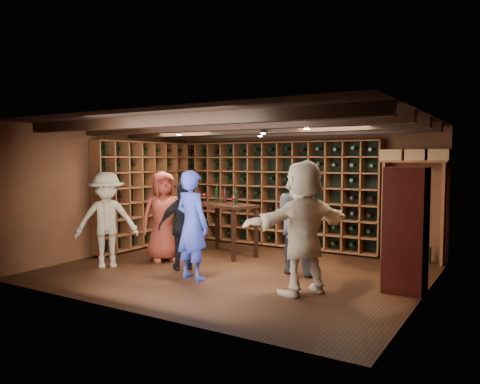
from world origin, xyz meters
The scene contains 13 objects.
ground centered at (0.00, 0.00, 0.00)m, with size 6.00×6.00×0.00m, color black.
room_shell centered at (0.00, 0.05, 2.42)m, with size 6.00×6.00×6.00m.
wine_rack_back centered at (-0.52, 2.33, 1.15)m, with size 4.65×0.30×2.20m.
wine_rack_left centered at (-2.83, 0.82, 1.15)m, with size 0.30×2.65×2.20m.
crate_shelf centered at (2.41, 2.32, 1.57)m, with size 1.20×0.32×2.07m.
display_cabinet centered at (2.71, 0.20, 0.86)m, with size 0.55×0.50×1.75m.
man_blue_shirt centered at (-0.30, -0.82, 0.86)m, with size 0.63×0.41×1.72m, color navy.
man_grey_suit centered at (0.95, 0.41, 0.90)m, with size 0.87×0.68×1.80m, color black.
guest_red_floral centered at (-1.56, -0.03, 0.83)m, with size 0.81×0.53×1.67m, color maroon.
guest_woman_black centered at (-0.81, -0.37, 0.75)m, with size 0.88×0.37×1.50m, color black.
guest_khaki centered at (-2.08, -0.93, 0.83)m, with size 1.08×0.62×1.67m, color #7C6E55.
guest_beige centered at (1.51, -0.64, 0.94)m, with size 1.75×0.56×1.88m, color tan.
tasting_table centered at (-0.93, 1.07, 0.88)m, with size 1.49×1.07×1.30m.
Camera 1 is at (4.13, -6.64, 1.89)m, focal length 35.00 mm.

